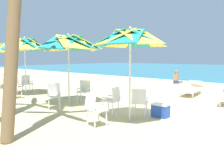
{
  "coord_description": "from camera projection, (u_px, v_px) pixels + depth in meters",
  "views": [
    {
      "loc": [
        3.78,
        -7.3,
        1.78
      ],
      "look_at": [
        -3.07,
        0.54,
        1.0
      ],
      "focal_mm": 36.2,
      "sensor_mm": 36.0,
      "label": 1
    }
  ],
  "objects": [
    {
      "name": "beachgoer_seated",
      "position": [
        177.0,
        79.0,
        15.22
      ],
      "size": [
        0.3,
        0.93,
        0.92
      ],
      "color": "#2D4CA5",
      "rests_on": "ground"
    },
    {
      "name": "plastic_chair_1",
      "position": [
        112.0,
        99.0,
        6.94
      ],
      "size": [
        0.54,
        0.52,
        0.87
      ],
      "color": "white",
      "rests_on": "ground"
    },
    {
      "name": "plastic_chair_7",
      "position": [
        27.0,
        83.0,
        11.41
      ],
      "size": [
        0.49,
        0.46,
        0.87
      ],
      "color": "white",
      "rests_on": "ground"
    },
    {
      "name": "plastic_chair_0",
      "position": [
        95.0,
        107.0,
        5.76
      ],
      "size": [
        0.52,
        0.55,
        0.87
      ],
      "color": "white",
      "rests_on": "ground"
    },
    {
      "name": "plastic_chair_3",
      "position": [
        54.0,
        94.0,
        7.79
      ],
      "size": [
        0.63,
        0.61,
        0.87
      ],
      "color": "white",
      "rests_on": "ground"
    },
    {
      "name": "beach_umbrella_1",
      "position": [
        68.0,
        44.0,
        8.36
      ],
      "size": [
        2.51,
        2.51,
        2.65
      ],
      "color": "silver",
      "rests_on": "ground"
    },
    {
      "name": "beach_umbrella_0",
      "position": [
        130.0,
        39.0,
        6.1
      ],
      "size": [
        2.09,
        2.09,
        2.6
      ],
      "color": "silver",
      "rests_on": "ground"
    },
    {
      "name": "cooler_box",
      "position": [
        161.0,
        110.0,
        6.71
      ],
      "size": [
        0.5,
        0.34,
        0.4
      ],
      "color": "blue",
      "rests_on": "ground"
    },
    {
      "name": "plastic_chair_4",
      "position": [
        84.0,
        90.0,
        8.81
      ],
      "size": [
        0.6,
        0.61,
        0.87
      ],
      "color": "white",
      "rests_on": "ground"
    },
    {
      "name": "plastic_chair_10",
      "position": [
        6.0,
        80.0,
        12.63
      ],
      "size": [
        0.49,
        0.47,
        0.87
      ],
      "color": "white",
      "rests_on": "ground"
    },
    {
      "name": "plastic_chair_5",
      "position": [
        11.0,
        84.0,
        10.91
      ],
      "size": [
        0.61,
        0.63,
        0.87
      ],
      "color": "red",
      "rests_on": "ground"
    },
    {
      "name": "plastic_chair_6",
      "position": [
        15.0,
        87.0,
        9.75
      ],
      "size": [
        0.48,
        0.45,
        0.87
      ],
      "color": "white",
      "rests_on": "ground"
    },
    {
      "name": "ground_plane",
      "position": [
        166.0,
        107.0,
        8.09
      ],
      "size": [
        80.0,
        80.0,
        0.0
      ],
      "primitive_type": "plane",
      "color": "#D3B784"
    },
    {
      "name": "beach_umbrella_2",
      "position": [
        25.0,
        45.0,
        10.58
      ],
      "size": [
        2.24,
        2.24,
        2.75
      ],
      "color": "silver",
      "rests_on": "ground"
    },
    {
      "name": "sun_lounger_1",
      "position": [
        192.0,
        89.0,
        10.63
      ],
      "size": [
        0.88,
        2.2,
        0.62
      ],
      "color": "white",
      "rests_on": "ground"
    },
    {
      "name": "plastic_chair_2",
      "position": [
        140.0,
        101.0,
        6.63
      ],
      "size": [
        0.58,
        0.6,
        0.87
      ],
      "color": "white",
      "rests_on": "ground"
    },
    {
      "name": "plastic_chair_9",
      "position": [
        13.0,
        79.0,
        13.24
      ],
      "size": [
        0.62,
        0.6,
        0.87
      ],
      "color": "white",
      "rests_on": "ground"
    }
  ]
}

